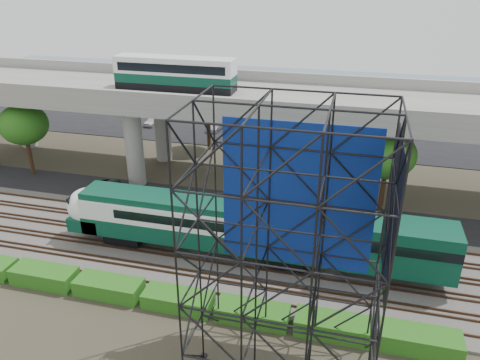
# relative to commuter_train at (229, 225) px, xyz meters

# --- Properties ---
(ground) EXTENTS (140.00, 140.00, 0.00)m
(ground) POSITION_rel_commuter_train_xyz_m (-2.75, -2.00, -2.88)
(ground) COLOR #474233
(ground) RESTS_ON ground
(ballast_bed) EXTENTS (90.00, 12.00, 0.20)m
(ballast_bed) POSITION_rel_commuter_train_xyz_m (-2.75, 0.00, -2.78)
(ballast_bed) COLOR slate
(ballast_bed) RESTS_ON ground
(service_road) EXTENTS (90.00, 5.00, 0.08)m
(service_road) POSITION_rel_commuter_train_xyz_m (-2.75, 8.50, -2.84)
(service_road) COLOR black
(service_road) RESTS_ON ground
(parking_lot) EXTENTS (90.00, 18.00, 0.08)m
(parking_lot) POSITION_rel_commuter_train_xyz_m (-2.75, 32.00, -2.84)
(parking_lot) COLOR black
(parking_lot) RESTS_ON ground
(harbor_water) EXTENTS (140.00, 40.00, 0.03)m
(harbor_water) POSITION_rel_commuter_train_xyz_m (-2.75, 54.00, -2.87)
(harbor_water) COLOR #496178
(harbor_water) RESTS_ON ground
(rail_tracks) EXTENTS (90.00, 9.52, 0.16)m
(rail_tracks) POSITION_rel_commuter_train_xyz_m (-2.75, -0.00, -2.60)
(rail_tracks) COLOR #472D1E
(rail_tracks) RESTS_ON ballast_bed
(commuter_train) EXTENTS (29.30, 3.06, 4.30)m
(commuter_train) POSITION_rel_commuter_train_xyz_m (0.00, 0.00, 0.00)
(commuter_train) COLOR black
(commuter_train) RESTS_ON rail_tracks
(overpass) EXTENTS (80.00, 12.00, 12.40)m
(overpass) POSITION_rel_commuter_train_xyz_m (-3.23, 14.00, 5.33)
(overpass) COLOR #9E9B93
(overpass) RESTS_ON ground
(scaffold_tower) EXTENTS (9.36, 6.36, 15.00)m
(scaffold_tower) POSITION_rel_commuter_train_xyz_m (5.74, -9.98, 4.59)
(scaffold_tower) COLOR black
(scaffold_tower) RESTS_ON ground
(hedge_strip) EXTENTS (34.60, 1.80, 1.20)m
(hedge_strip) POSITION_rel_commuter_train_xyz_m (-1.74, -6.30, -2.32)
(hedge_strip) COLOR #205C15
(hedge_strip) RESTS_ON ground
(trees) EXTENTS (40.94, 16.94, 7.69)m
(trees) POSITION_rel_commuter_train_xyz_m (-7.41, 14.17, 2.69)
(trees) COLOR #382314
(trees) RESTS_ON ground
(suv) EXTENTS (4.90, 2.87, 1.28)m
(suv) POSITION_rel_commuter_train_xyz_m (-13.58, 7.77, -2.16)
(suv) COLOR black
(suv) RESTS_ON service_road
(parked_cars) EXTENTS (36.79, 9.40, 1.31)m
(parked_cars) POSITION_rel_commuter_train_xyz_m (-0.92, 31.76, -2.19)
(parked_cars) COLOR silver
(parked_cars) RESTS_ON parking_lot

